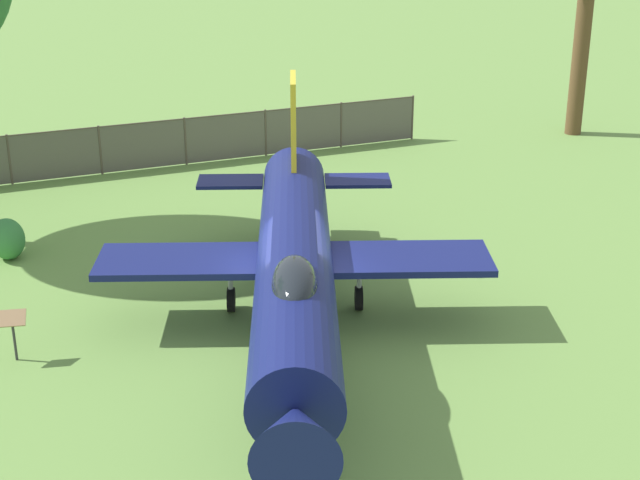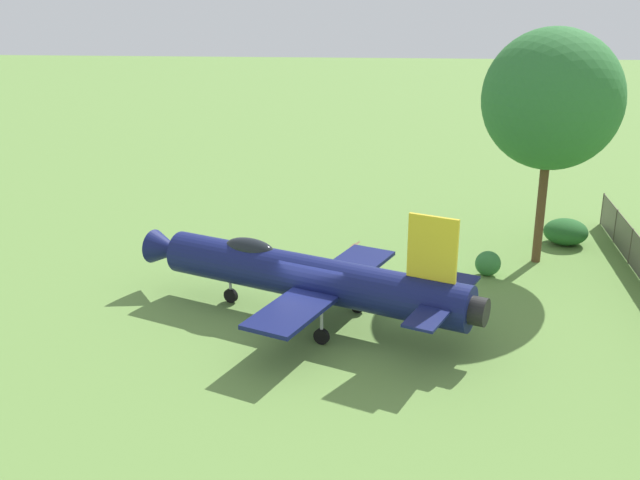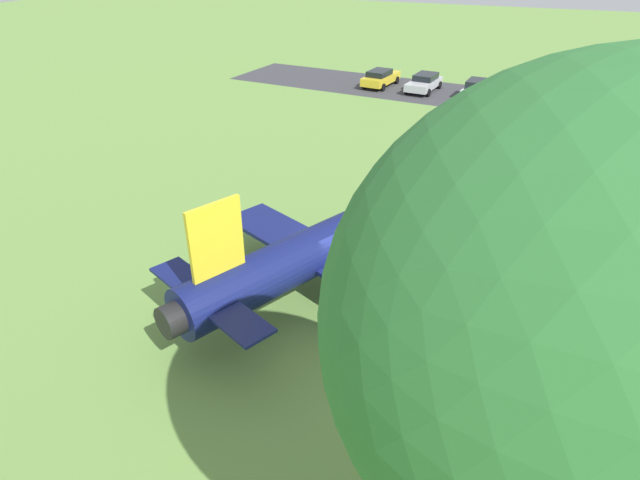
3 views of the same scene
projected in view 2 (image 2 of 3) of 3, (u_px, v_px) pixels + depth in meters
name	position (u px, v px, depth m)	size (l,w,h in m)	color
ground_plane	(312.00, 321.00, 29.56)	(200.00, 200.00, 0.00)	#668E42
display_jet	(303.00, 275.00, 29.12)	(13.84, 9.13, 4.99)	#111951
shade_tree	(552.00, 99.00, 33.19)	(6.12, 6.63, 10.73)	brown
shrub_near_fence	(488.00, 263.00, 33.85)	(1.14, 0.94, 1.14)	#387F3D
shrub_by_tree	(566.00, 232.00, 37.80)	(2.17, 2.07, 1.28)	#235B26
info_plaque	(354.00, 248.00, 34.86)	(0.54, 0.68, 1.14)	#333333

